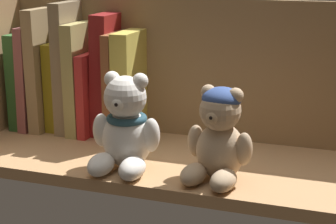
{
  "coord_description": "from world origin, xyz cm",
  "views": [
    {
      "loc": [
        26.48,
        -84.62,
        35.23
      ],
      "look_at": [
        -2.75,
        0.0,
        10.12
      ],
      "focal_mm": 59.67,
      "sensor_mm": 36.0,
      "label": 1
    }
  ],
  "objects_px": {
    "book_7": "(108,74)",
    "teddy_bear_larger": "(125,129)",
    "book_9": "(134,83)",
    "book_4": "(72,66)",
    "book_8": "(121,83)",
    "book_2": "(48,68)",
    "book_6": "(96,91)",
    "book_1": "(39,76)",
    "teddy_bear_smaller": "(219,137)",
    "book_5": "(85,77)",
    "book_0": "(29,78)",
    "book_3": "(61,85)"
  },
  "relations": [
    {
      "from": "book_8",
      "to": "book_9",
      "type": "xyz_separation_m",
      "value": [
        0.03,
        0.0,
        0.0
      ]
    },
    {
      "from": "book_3",
      "to": "book_4",
      "type": "height_order",
      "value": "book_4"
    },
    {
      "from": "book_7",
      "to": "book_9",
      "type": "distance_m",
      "value": 0.06
    },
    {
      "from": "book_0",
      "to": "book_3",
      "type": "bearing_deg",
      "value": 0.0
    },
    {
      "from": "teddy_bear_larger",
      "to": "book_0",
      "type": "bearing_deg",
      "value": 149.04
    },
    {
      "from": "book_7",
      "to": "teddy_bear_larger",
      "type": "bearing_deg",
      "value": -57.53
    },
    {
      "from": "book_1",
      "to": "book_4",
      "type": "height_order",
      "value": "book_4"
    },
    {
      "from": "book_7",
      "to": "teddy_bear_smaller",
      "type": "distance_m",
      "value": 0.31
    },
    {
      "from": "book_6",
      "to": "teddy_bear_smaller",
      "type": "bearing_deg",
      "value": -30.19
    },
    {
      "from": "book_1",
      "to": "book_5",
      "type": "relative_size",
      "value": 0.95
    },
    {
      "from": "book_1",
      "to": "book_5",
      "type": "xyz_separation_m",
      "value": [
        0.1,
        0.0,
        0.0
      ]
    },
    {
      "from": "book_9",
      "to": "book_0",
      "type": "bearing_deg",
      "value": 180.0
    },
    {
      "from": "book_6",
      "to": "book_1",
      "type": "bearing_deg",
      "value": 180.0
    },
    {
      "from": "book_1",
      "to": "teddy_bear_larger",
      "type": "xyz_separation_m",
      "value": [
        0.26,
        -0.17,
        -0.03
      ]
    },
    {
      "from": "book_9",
      "to": "teddy_bear_larger",
      "type": "xyz_separation_m",
      "value": [
        0.05,
        -0.17,
        -0.03
      ]
    },
    {
      "from": "book_3",
      "to": "teddy_bear_larger",
      "type": "distance_m",
      "value": 0.27
    },
    {
      "from": "book_6",
      "to": "book_9",
      "type": "bearing_deg",
      "value": 0.0
    },
    {
      "from": "book_2",
      "to": "book_4",
      "type": "distance_m",
      "value": 0.05
    },
    {
      "from": "book_4",
      "to": "book_5",
      "type": "relative_size",
      "value": 1.18
    },
    {
      "from": "book_0",
      "to": "book_6",
      "type": "xyz_separation_m",
      "value": [
        0.15,
        0.0,
        -0.02
      ]
    },
    {
      "from": "book_8",
      "to": "teddy_bear_smaller",
      "type": "distance_m",
      "value": 0.29
    },
    {
      "from": "book_2",
      "to": "book_6",
      "type": "distance_m",
      "value": 0.11
    },
    {
      "from": "book_0",
      "to": "book_4",
      "type": "height_order",
      "value": "book_4"
    },
    {
      "from": "book_2",
      "to": "book_5",
      "type": "bearing_deg",
      "value": 0.0
    },
    {
      "from": "book_5",
      "to": "book_6",
      "type": "xyz_separation_m",
      "value": [
        0.02,
        0.0,
        -0.03
      ]
    },
    {
      "from": "book_5",
      "to": "book_6",
      "type": "height_order",
      "value": "book_5"
    },
    {
      "from": "teddy_bear_smaller",
      "to": "book_8",
      "type": "bearing_deg",
      "value": 144.53
    },
    {
      "from": "book_5",
      "to": "book_7",
      "type": "xyz_separation_m",
      "value": [
        0.05,
        0.0,
        0.01
      ]
    },
    {
      "from": "book_2",
      "to": "book_0",
      "type": "bearing_deg",
      "value": 180.0
    },
    {
      "from": "book_5",
      "to": "book_6",
      "type": "bearing_deg",
      "value": 0.0
    },
    {
      "from": "book_1",
      "to": "book_3",
      "type": "xyz_separation_m",
      "value": [
        0.05,
        0.0,
        -0.02
      ]
    },
    {
      "from": "book_2",
      "to": "book_5",
      "type": "relative_size",
      "value": 1.11
    },
    {
      "from": "book_1",
      "to": "book_5",
      "type": "distance_m",
      "value": 0.1
    },
    {
      "from": "book_6",
      "to": "teddy_bear_smaller",
      "type": "relative_size",
      "value": 1.08
    },
    {
      "from": "book_2",
      "to": "book_4",
      "type": "bearing_deg",
      "value": 0.0
    },
    {
      "from": "book_7",
      "to": "book_8",
      "type": "height_order",
      "value": "book_7"
    },
    {
      "from": "book_0",
      "to": "book_2",
      "type": "relative_size",
      "value": 0.79
    },
    {
      "from": "book_7",
      "to": "teddy_bear_larger",
      "type": "height_order",
      "value": "book_7"
    },
    {
      "from": "book_0",
      "to": "book_1",
      "type": "xyz_separation_m",
      "value": [
        0.02,
        0.0,
        0.01
      ]
    },
    {
      "from": "book_8",
      "to": "book_0",
      "type": "bearing_deg",
      "value": 180.0
    },
    {
      "from": "book_3",
      "to": "book_5",
      "type": "distance_m",
      "value": 0.06
    },
    {
      "from": "book_4",
      "to": "book_8",
      "type": "xyz_separation_m",
      "value": [
        0.1,
        0.0,
        -0.03
      ]
    },
    {
      "from": "book_2",
      "to": "book_6",
      "type": "height_order",
      "value": "book_2"
    },
    {
      "from": "book_3",
      "to": "book_4",
      "type": "relative_size",
      "value": 0.69
    },
    {
      "from": "book_1",
      "to": "book_4",
      "type": "distance_m",
      "value": 0.08
    },
    {
      "from": "book_3",
      "to": "teddy_bear_larger",
      "type": "bearing_deg",
      "value": -39.03
    },
    {
      "from": "teddy_bear_smaller",
      "to": "book_6",
      "type": "bearing_deg",
      "value": 149.81
    },
    {
      "from": "book_2",
      "to": "book_3",
      "type": "bearing_deg",
      "value": 0.0
    },
    {
      "from": "book_1",
      "to": "book_8",
      "type": "distance_m",
      "value": 0.18
    },
    {
      "from": "book_1",
      "to": "book_4",
      "type": "xyz_separation_m",
      "value": [
        0.08,
        0.0,
        0.02
      ]
    }
  ]
}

